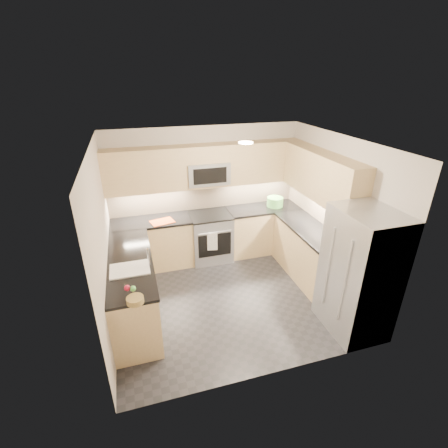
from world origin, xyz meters
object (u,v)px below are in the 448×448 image
utensil_bowl (275,202)px  cutting_board (162,222)px  gas_range (210,237)px  fruit_basket (135,300)px  refrigerator (359,273)px  microwave (207,173)px

utensil_bowl → cutting_board: utensil_bowl is taller
gas_range → fruit_basket: 2.73m
refrigerator → cutting_board: 3.30m
utensil_bowl → fruit_basket: size_ratio=1.60×
gas_range → utensil_bowl: utensil_bowl is taller
refrigerator → utensil_bowl: 2.45m
microwave → refrigerator: bearing=-60.4°
refrigerator → utensil_bowl: refrigerator is taller
cutting_board → microwave: bearing=14.3°
microwave → cutting_board: size_ratio=1.93×
refrigerator → cutting_board: size_ratio=4.57×
utensil_bowl → fruit_basket: 3.60m
gas_range → microwave: bearing=90.0°
utensil_bowl → fruit_basket: (-2.79, -2.27, -0.05)m
utensil_bowl → cutting_board: bearing=-176.9°
gas_range → fruit_basket: size_ratio=4.60×
gas_range → refrigerator: refrigerator is taller
gas_range → fruit_basket: bearing=-123.0°
microwave → refrigerator: microwave is taller
refrigerator → utensil_bowl: bearing=92.8°
microwave → fruit_basket: (-1.46, -2.37, -0.72)m
microwave → cutting_board: bearing=-165.7°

